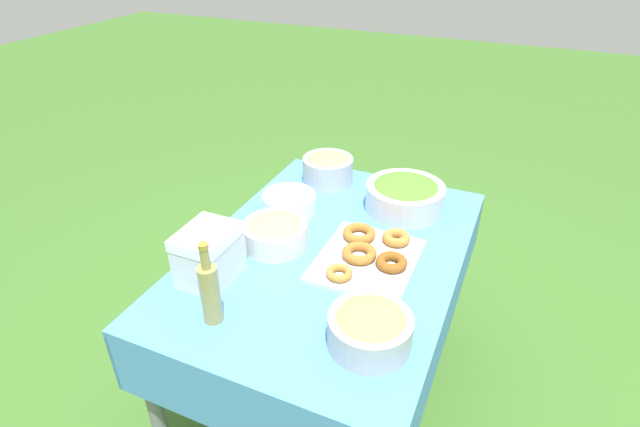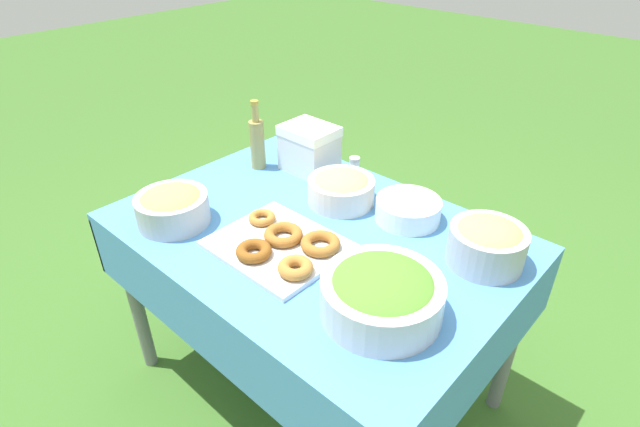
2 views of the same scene
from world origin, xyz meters
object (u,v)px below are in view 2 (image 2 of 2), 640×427
(donut_platter, at_px, (282,245))
(plate_stack, at_px, (408,210))
(pasta_bowl, at_px, (341,188))
(cooler_box, at_px, (309,148))
(fruit_bowl, at_px, (172,206))
(bread_bowl, at_px, (487,242))
(olive_oil_bottle, at_px, (257,142))
(salad_bowl, at_px, (382,293))

(donut_platter, bearing_deg, plate_stack, 65.44)
(pasta_bowl, height_order, cooler_box, cooler_box)
(pasta_bowl, bearing_deg, fruit_bowl, -124.54)
(pasta_bowl, xyz_separation_m, cooler_box, (-0.25, 0.10, 0.03))
(bread_bowl, xyz_separation_m, cooler_box, (-0.77, 0.08, 0.02))
(olive_oil_bottle, bearing_deg, salad_bowl, -21.90)
(olive_oil_bottle, distance_m, bread_bowl, 0.93)
(salad_bowl, distance_m, fruit_bowl, 0.75)
(plate_stack, xyz_separation_m, olive_oil_bottle, (-0.64, -0.08, 0.07))
(fruit_bowl, distance_m, cooler_box, 0.57)
(bread_bowl, bearing_deg, donut_platter, -143.25)
(fruit_bowl, bearing_deg, salad_bowl, 8.41)
(donut_platter, relative_size, fruit_bowl, 1.67)
(fruit_bowl, height_order, cooler_box, cooler_box)
(plate_stack, bearing_deg, pasta_bowl, -164.81)
(plate_stack, distance_m, olive_oil_bottle, 0.65)
(fruit_bowl, bearing_deg, pasta_bowl, 55.46)
(fruit_bowl, bearing_deg, olive_oil_bottle, 101.59)
(salad_bowl, relative_size, bread_bowl, 1.41)
(olive_oil_bottle, distance_m, fruit_bowl, 0.46)
(olive_oil_bottle, relative_size, fruit_bowl, 1.16)
(donut_platter, distance_m, cooler_box, 0.53)
(bread_bowl, bearing_deg, salad_bowl, -104.35)
(salad_bowl, xyz_separation_m, cooler_box, (-0.67, 0.45, 0.02))
(pasta_bowl, distance_m, bread_bowl, 0.52)
(fruit_bowl, relative_size, cooler_box, 1.18)
(salad_bowl, height_order, olive_oil_bottle, olive_oil_bottle)
(pasta_bowl, distance_m, cooler_box, 0.27)
(pasta_bowl, bearing_deg, bread_bowl, 2.26)
(plate_stack, height_order, cooler_box, cooler_box)
(donut_platter, distance_m, bread_bowl, 0.59)
(plate_stack, distance_m, cooler_box, 0.48)
(pasta_bowl, xyz_separation_m, bread_bowl, (0.52, 0.02, 0.01))
(salad_bowl, xyz_separation_m, pasta_bowl, (-0.43, 0.35, -0.01))
(donut_platter, distance_m, olive_oil_bottle, 0.56)
(donut_platter, bearing_deg, salad_bowl, -2.84)
(fruit_bowl, bearing_deg, cooler_box, 82.88)
(bread_bowl, xyz_separation_m, fruit_bowl, (-0.84, -0.48, -0.01))
(salad_bowl, bearing_deg, olive_oil_bottle, 158.10)
(cooler_box, bearing_deg, fruit_bowl, -97.12)
(plate_stack, xyz_separation_m, fruit_bowl, (-0.55, -0.52, 0.02))
(olive_oil_bottle, xyz_separation_m, fruit_bowl, (0.09, -0.45, -0.04))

